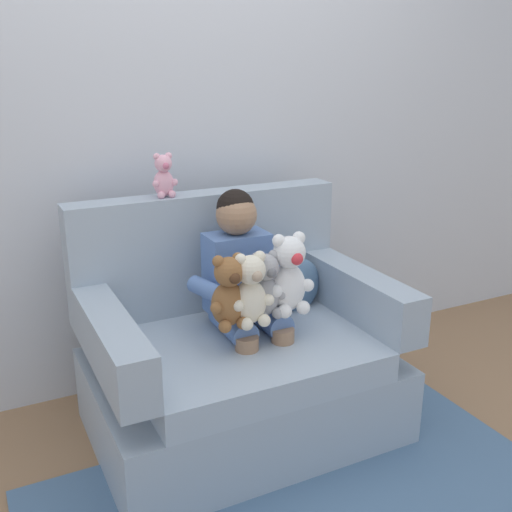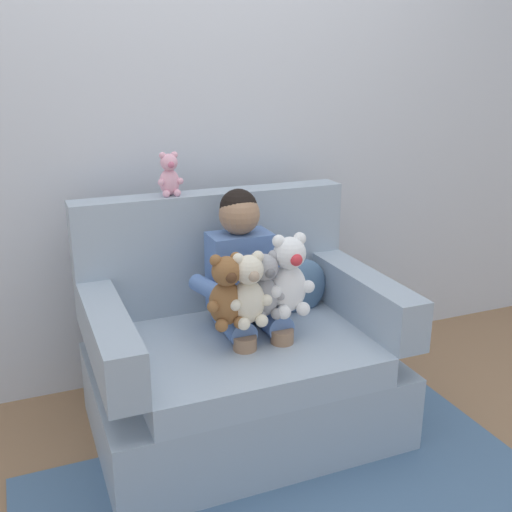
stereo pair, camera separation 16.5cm
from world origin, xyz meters
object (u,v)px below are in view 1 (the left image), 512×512
object	(u,v)px
armchair	(237,359)
plush_brown	(229,293)
seated_child	(244,280)
plush_grey	(265,287)
plush_cream	(251,291)
throw_pillow	(297,286)
plush_white	(289,276)
plush_pink_on_backrest	(164,177)

from	to	relation	value
armchair	plush_brown	size ratio (longest dim) A/B	4.21
seated_child	plush_brown	bearing A→B (deg)	-120.88
plush_brown	plush_grey	bearing A→B (deg)	-13.60
armchair	plush_brown	distance (m)	0.42
plush_cream	throw_pillow	xyz separation A→B (m)	(0.38, 0.29, -0.14)
plush_white	plush_cream	world-z (taller)	plush_white
plush_pink_on_backrest	throw_pillow	xyz separation A→B (m)	(0.54, -0.20, -0.51)
seated_child	plush_pink_on_backrest	world-z (taller)	plush_pink_on_backrest
seated_child	plush_white	distance (m)	0.21
armchair	plush_pink_on_backrest	xyz separation A→B (m)	(-0.19, 0.31, 0.75)
plush_grey	throw_pillow	distance (m)	0.41
armchair	seated_child	distance (m)	0.35
plush_brown	plush_cream	size ratio (longest dim) A/B	1.00
plush_pink_on_backrest	throw_pillow	size ratio (longest dim) A/B	0.72
armchair	plush_white	bearing A→B (deg)	-39.44
armchair	seated_child	size ratio (longest dim) A/B	1.49
plush_brown	plush_pink_on_backrest	world-z (taller)	plush_pink_on_backrest
plush_white	plush_brown	xyz separation A→B (m)	(-0.27, -0.03, -0.02)
armchair	seated_child	world-z (taller)	seated_child
plush_grey	plush_white	xyz separation A→B (m)	(0.11, 0.00, 0.03)
plush_white	plush_pink_on_backrest	size ratio (longest dim) A/B	1.77
armchair	throw_pillow	world-z (taller)	armchair
plush_brown	plush_cream	distance (m)	0.08
seated_child	throw_pillow	world-z (taller)	seated_child
plush_white	plush_cream	bearing A→B (deg)	-175.86
seated_child	throw_pillow	bearing A→B (deg)	25.25
armchair	plush_cream	world-z (taller)	armchair
seated_child	plush_cream	distance (m)	0.21
plush_pink_on_backrest	throw_pillow	bearing A→B (deg)	-5.33
plush_cream	plush_grey	bearing A→B (deg)	46.18
plush_cream	throw_pillow	size ratio (longest dim) A/B	1.12
seated_child	plush_white	bearing A→B (deg)	-43.70
seated_child	plush_pink_on_backrest	xyz separation A→B (m)	(-0.23, 0.29, 0.40)
seated_child	plush_cream	bearing A→B (deg)	-100.03
seated_child	plush_pink_on_backrest	distance (m)	0.55
seated_child	armchair	bearing A→B (deg)	-146.33
armchair	plush_pink_on_backrest	size ratio (longest dim) A/B	6.56
plush_white	plush_pink_on_backrest	xyz separation A→B (m)	(-0.35, 0.45, 0.35)
plush_grey	plush_white	distance (m)	0.11
plush_grey	plush_pink_on_backrest	bearing A→B (deg)	109.88
seated_child	plush_cream	size ratio (longest dim) A/B	2.84
plush_brown	throw_pillow	world-z (taller)	plush_brown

